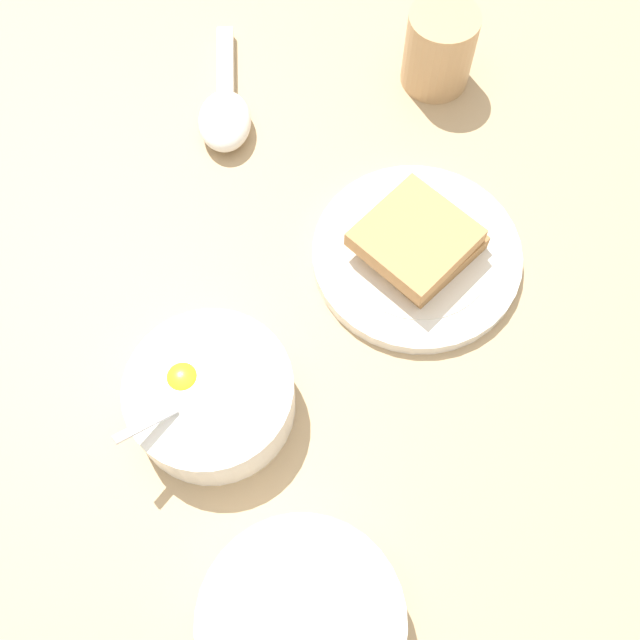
# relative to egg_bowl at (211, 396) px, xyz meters

# --- Properties ---
(ground_plane) EXTENTS (3.00, 3.00, 0.00)m
(ground_plane) POSITION_rel_egg_bowl_xyz_m (0.02, 0.15, -0.03)
(ground_plane) COLOR tan
(egg_bowl) EXTENTS (0.14, 0.15, 0.08)m
(egg_bowl) POSITION_rel_egg_bowl_xyz_m (0.00, 0.00, 0.00)
(egg_bowl) COLOR white
(egg_bowl) RESTS_ON ground_plane
(toast_plate) EXTENTS (0.19, 0.19, 0.02)m
(toast_plate) POSITION_rel_egg_bowl_xyz_m (0.01, 0.23, -0.02)
(toast_plate) COLOR white
(toast_plate) RESTS_ON ground_plane
(toast_sandwich) EXTENTS (0.10, 0.10, 0.04)m
(toast_sandwich) POSITION_rel_egg_bowl_xyz_m (0.01, 0.23, 0.01)
(toast_sandwich) COLOR #9E7042
(toast_sandwich) RESTS_ON toast_plate
(soup_spoon) EXTENTS (0.15, 0.13, 0.03)m
(soup_spoon) POSITION_rel_egg_bowl_xyz_m (-0.23, 0.19, -0.01)
(soup_spoon) COLOR white
(soup_spoon) RESTS_ON ground_plane
(congee_bowl) EXTENTS (0.15, 0.15, 0.05)m
(congee_bowl) POSITION_rel_egg_bowl_xyz_m (0.18, -0.05, 0.00)
(congee_bowl) COLOR white
(congee_bowl) RESTS_ON ground_plane
(drinking_cup) EXTENTS (0.07, 0.07, 0.08)m
(drinking_cup) POSITION_rel_egg_bowl_xyz_m (-0.14, 0.39, 0.02)
(drinking_cup) COLOR tan
(drinking_cup) RESTS_ON ground_plane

